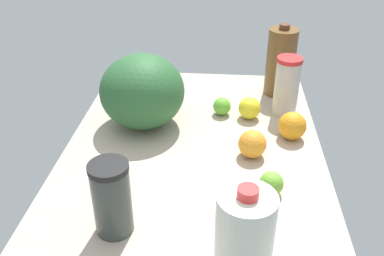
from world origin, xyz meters
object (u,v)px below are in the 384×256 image
Objects in this scene: watermelon at (142,91)px; lemon_loose at (250,108)px; shaker_bottle at (112,198)px; milk_jug at (243,250)px; lime_near_front at (271,184)px; orange_far_back at (292,126)px; lime_beside_bowl at (222,106)px; chocolate_milk_jug at (281,62)px; orange_by_jug at (252,144)px; tumbler_cup at (287,86)px.

watermelon is 35.70cm from lemon_loose.
shaker_bottle is 63.75cm from lemon_loose.
milk_jug is 32.48cm from shaker_bottle.
lime_near_front is at bearing -173.84° from lemon_loose.
orange_far_back is at bearing -95.87° from watermelon.
lemon_loose is (-1.81, -9.13, 0.66)cm from lime_beside_bowl.
orange_by_jug is at bearing 165.32° from chocolate_milk_jug.
shaker_bottle is 45.95cm from orange_by_jug.
orange_far_back is at bearing -121.69° from lime_beside_bowl.
milk_jug reaches higher than orange_by_jug.
lime_near_front is at bearing -66.54° from shaker_bottle.
milk_jug is 3.63× the size of lemon_loose.
orange_by_jug is (48.16, -4.07, -8.39)cm from milk_jug.
milk_jug is 3.10× the size of orange_far_back.
tumbler_cup is at bearing -76.57° from watermelon.
shaker_bottle is (15.80, 28.17, -3.36)cm from milk_jug.
milk_jug is at bearing -119.29° from shaker_bottle.
watermelon is 4.45× the size of lime_beside_bowl.
lemon_loose is at bearing -78.83° from watermelon.
tumbler_cup is at bearing -177.31° from chocolate_milk_jug.
orange_far_back is 1.17× the size of lemon_loose.
orange_by_jug is (-26.63, 11.81, -6.02)cm from tumbler_cup.
lemon_loose is at bearing -101.23° from lime_beside_bowl.
chocolate_milk_jug reaches higher than lime_beside_bowl.
orange_by_jug is 1.30× the size of lime_near_front.
orange_far_back is at bearing -16.82° from lime_near_front.
lemon_loose is (22.38, 0.04, -0.40)cm from orange_by_jug.
orange_by_jug is 1.11× the size of lemon_loose.
tumbler_cup is 2.35× the size of orange_far_back.
orange_by_jug is 1.36× the size of lime_beside_bowl.
lime_near_front is at bearing -165.87° from orange_by_jug.
lime_beside_bowl is at bearing -22.20° from shaker_bottle.
tumbler_cup is 0.77× the size of chocolate_milk_jug.
chocolate_milk_jug is (74.64, -43.32, 3.15)cm from shaker_bottle.
lime_near_front reaches higher than lime_beside_bowl.
lime_beside_bowl is at bearing 20.74° from orange_by_jug.
chocolate_milk_jug is (15.65, 0.74, 2.17)cm from tumbler_cup.
watermelon is 1.02× the size of chocolate_milk_jug.
lime_beside_bowl is (-18.08, 20.24, -9.25)cm from chocolate_milk_jug.
lime_near_front is (-58.84, 6.91, -9.13)cm from chocolate_milk_jug.
lime_near_front is at bearing -14.61° from milk_jug.
lime_near_front is (-40.76, -13.33, 0.12)cm from lime_beside_bowl.
orange_by_jug reaches higher than lemon_loose.
milk_jug reaches higher than tumbler_cup.
orange_far_back is 1.38× the size of lime_near_front.
orange_far_back is at bearing -45.97° from shaker_bottle.
orange_by_jug is 16.52cm from orange_far_back.
watermelon is 52.50cm from chocolate_milk_jug.
lime_beside_bowl is (8.55, -25.00, -8.72)cm from watermelon.
watermelon is 4.27× the size of lime_near_front.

